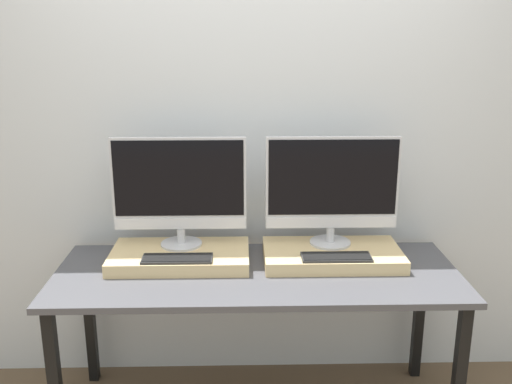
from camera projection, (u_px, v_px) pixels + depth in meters
name	position (u px, v px, depth m)	size (l,w,h in m)	color
wall_back	(255.00, 144.00, 2.97)	(8.00, 0.04, 2.60)	silver
workbench	(257.00, 285.00, 2.72)	(1.91, 0.72, 0.77)	#47474C
wooden_riser_left	(180.00, 256.00, 2.79)	(0.67, 0.37, 0.06)	#D6B77F
monitor_left	(179.00, 188.00, 2.77)	(0.65, 0.20, 0.55)	silver
keyboard_left	(177.00, 258.00, 2.66)	(0.33, 0.12, 0.01)	#2D2D2D
wooden_riser_right	(332.00, 255.00, 2.81)	(0.67, 0.37, 0.06)	#D6B77F
monitor_right	(332.00, 187.00, 2.79)	(0.65, 0.20, 0.55)	silver
keyboard_right	(336.00, 257.00, 2.68)	(0.33, 0.12, 0.01)	#2D2D2D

